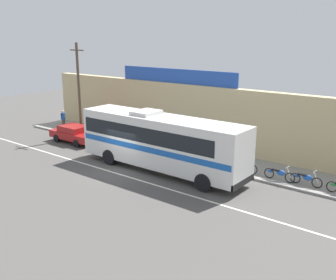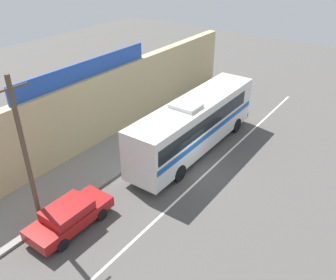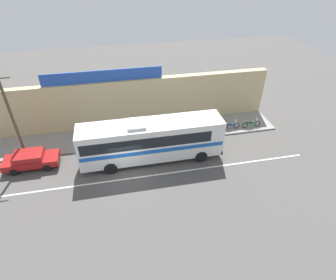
{
  "view_description": "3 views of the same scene",
  "coord_description": "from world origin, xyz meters",
  "px_view_note": "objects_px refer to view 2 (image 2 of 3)",
  "views": [
    {
      "loc": [
        17.16,
        -16.94,
        8.42
      ],
      "look_at": [
        2.57,
        1.63,
        2.03
      ],
      "focal_mm": 41.58,
      "sensor_mm": 36.0,
      "label": 1
    },
    {
      "loc": [
        -15.56,
        -9.25,
        12.52
      ],
      "look_at": [
        0.57,
        2.25,
        1.2
      ],
      "focal_mm": 38.05,
      "sensor_mm": 36.0,
      "label": 2
    },
    {
      "loc": [
        -0.2,
        -17.3,
        15.16
      ],
      "look_at": [
        3.75,
        1.84,
        1.38
      ],
      "focal_mm": 29.85,
      "sensor_mm": 36.0,
      "label": 3
    }
  ],
  "objects_px": {
    "intercity_bus": "(194,123)",
    "parked_car": "(69,216)",
    "motorcycle_green": "(216,94)",
    "motorcycle_blue": "(228,87)",
    "utility_pole": "(25,155)",
    "motorcycle_orange": "(209,100)",
    "motorcycle_purple": "(194,110)"
  },
  "relations": [
    {
      "from": "utility_pole",
      "to": "motorcycle_green",
      "type": "height_order",
      "value": "utility_pole"
    },
    {
      "from": "utility_pole",
      "to": "motorcycle_purple",
      "type": "bearing_deg",
      "value": 1.41
    },
    {
      "from": "motorcycle_purple",
      "to": "motorcycle_blue",
      "type": "relative_size",
      "value": 1.0
    },
    {
      "from": "parked_car",
      "to": "utility_pole",
      "type": "relative_size",
      "value": 0.56
    },
    {
      "from": "motorcycle_blue",
      "to": "motorcycle_green",
      "type": "distance_m",
      "value": 2.12
    },
    {
      "from": "utility_pole",
      "to": "motorcycle_orange",
      "type": "height_order",
      "value": "utility_pole"
    },
    {
      "from": "motorcycle_blue",
      "to": "motorcycle_green",
      "type": "relative_size",
      "value": 1.06
    },
    {
      "from": "intercity_bus",
      "to": "parked_car",
      "type": "height_order",
      "value": "intercity_bus"
    },
    {
      "from": "motorcycle_blue",
      "to": "motorcycle_orange",
      "type": "relative_size",
      "value": 1.04
    },
    {
      "from": "motorcycle_blue",
      "to": "motorcycle_green",
      "type": "bearing_deg",
      "value": 177.45
    },
    {
      "from": "intercity_bus",
      "to": "motorcycle_blue",
      "type": "bearing_deg",
      "value": 14.86
    },
    {
      "from": "parked_car",
      "to": "motorcycle_blue",
      "type": "distance_m",
      "value": 20.32
    },
    {
      "from": "motorcycle_blue",
      "to": "motorcycle_orange",
      "type": "bearing_deg",
      "value": -178.84
    },
    {
      "from": "motorcycle_orange",
      "to": "motorcycle_green",
      "type": "distance_m",
      "value": 1.52
    },
    {
      "from": "utility_pole",
      "to": "parked_car",
      "type": "bearing_deg",
      "value": -61.07
    },
    {
      "from": "motorcycle_orange",
      "to": "intercity_bus",
      "type": "bearing_deg",
      "value": -158.41
    },
    {
      "from": "motorcycle_orange",
      "to": "motorcycle_green",
      "type": "height_order",
      "value": "same"
    },
    {
      "from": "parked_car",
      "to": "utility_pole",
      "type": "height_order",
      "value": "utility_pole"
    },
    {
      "from": "utility_pole",
      "to": "motorcycle_blue",
      "type": "xyz_separation_m",
      "value": [
        20.99,
        0.41,
        -3.57
      ]
    },
    {
      "from": "parked_car",
      "to": "motorcycle_orange",
      "type": "height_order",
      "value": "parked_car"
    },
    {
      "from": "intercity_bus",
      "to": "motorcycle_green",
      "type": "distance_m",
      "value": 8.95
    },
    {
      "from": "motorcycle_green",
      "to": "motorcycle_purple",
      "type": "bearing_deg",
      "value": -177.96
    },
    {
      "from": "motorcycle_blue",
      "to": "motorcycle_purple",
      "type": "bearing_deg",
      "value": -179.58
    },
    {
      "from": "utility_pole",
      "to": "motorcycle_orange",
      "type": "bearing_deg",
      "value": 1.12
    },
    {
      "from": "motorcycle_orange",
      "to": "motorcycle_blue",
      "type": "bearing_deg",
      "value": 1.16
    },
    {
      "from": "parked_car",
      "to": "motorcycle_orange",
      "type": "xyz_separation_m",
      "value": [
        16.61,
        1.69,
        -0.17
      ]
    },
    {
      "from": "parked_car",
      "to": "motorcycle_green",
      "type": "relative_size",
      "value": 2.33
    },
    {
      "from": "motorcycle_green",
      "to": "motorcycle_blue",
      "type": "bearing_deg",
      "value": -2.55
    },
    {
      "from": "motorcycle_purple",
      "to": "motorcycle_green",
      "type": "height_order",
      "value": "same"
    },
    {
      "from": "motorcycle_blue",
      "to": "intercity_bus",
      "type": "bearing_deg",
      "value": -165.14
    },
    {
      "from": "motorcycle_purple",
      "to": "motorcycle_green",
      "type": "bearing_deg",
      "value": 2.04
    },
    {
      "from": "intercity_bus",
      "to": "motorcycle_purple",
      "type": "xyz_separation_m",
      "value": [
        4.45,
        2.73,
        -1.5
      ]
    }
  ]
}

